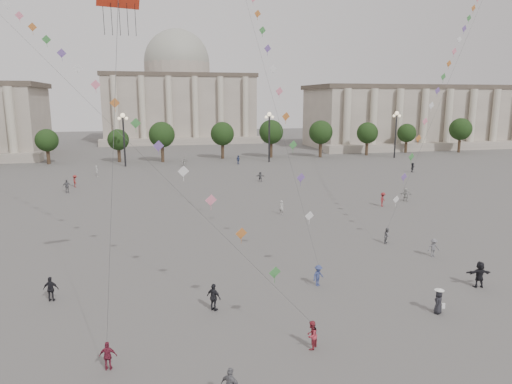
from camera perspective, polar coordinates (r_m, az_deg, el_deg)
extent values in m
plane|color=#4E4C49|center=(29.96, 8.66, -14.99)|extent=(360.00, 360.00, 0.00)
cube|color=gray|center=(147.16, 22.41, 8.60)|extent=(80.00, 22.00, 16.00)
cube|color=#4A4036|center=(147.10, 22.67, 11.94)|extent=(81.60, 22.44, 1.20)
cube|color=gray|center=(137.24, 25.33, 5.27)|extent=(84.00, 4.00, 2.00)
cube|color=gray|center=(155.15, -9.64, 10.14)|extent=(46.00, 30.00, 20.00)
cube|color=#4A4036|center=(155.29, -9.77, 14.05)|extent=(46.92, 30.60, 1.20)
cube|color=gray|center=(138.70, -9.04, 6.29)|extent=(48.30, 4.00, 2.00)
cylinder|color=gray|center=(155.39, -9.80, 14.75)|extent=(21.00, 21.00, 5.00)
sphere|color=#97988A|center=(155.55, -9.83, 15.67)|extent=(21.00, 21.00, 21.00)
cylinder|color=#332419|center=(105.27, -24.06, 4.22)|extent=(0.70, 0.70, 3.52)
sphere|color=black|center=(104.93, -24.22, 6.21)|extent=(5.12, 5.12, 5.12)
cylinder|color=#332419|center=(103.70, -17.52, 4.59)|extent=(0.70, 0.70, 3.52)
sphere|color=black|center=(103.35, -17.64, 6.62)|extent=(5.12, 5.12, 5.12)
cylinder|color=#332419|center=(103.51, -10.87, 4.91)|extent=(0.70, 0.70, 3.52)
sphere|color=black|center=(103.16, -10.94, 6.94)|extent=(5.12, 5.12, 5.12)
cylinder|color=#332419|center=(104.70, -4.27, 5.16)|extent=(0.70, 0.70, 3.52)
sphere|color=black|center=(104.36, -4.30, 7.16)|extent=(5.12, 5.12, 5.12)
cylinder|color=#332419|center=(107.23, 2.10, 5.33)|extent=(0.70, 0.70, 3.52)
sphere|color=black|center=(106.89, 2.12, 7.29)|extent=(5.12, 5.12, 5.12)
cylinder|color=#332419|center=(111.00, 8.11, 5.43)|extent=(0.70, 0.70, 3.52)
sphere|color=black|center=(110.68, 8.17, 7.33)|extent=(5.12, 5.12, 5.12)
cylinder|color=#332419|center=(115.91, 13.67, 5.48)|extent=(0.70, 0.70, 3.52)
sphere|color=black|center=(115.60, 13.76, 7.29)|extent=(5.12, 5.12, 5.12)
cylinder|color=#332419|center=(121.80, 18.74, 5.47)|extent=(0.70, 0.70, 3.52)
sphere|color=black|center=(121.50, 18.85, 7.20)|extent=(5.12, 5.12, 5.12)
cylinder|color=#332419|center=(128.54, 23.31, 5.43)|extent=(0.70, 0.70, 3.52)
sphere|color=black|center=(128.26, 23.44, 7.06)|extent=(5.12, 5.12, 5.12)
cylinder|color=#262628|center=(95.25, -16.16, 6.06)|extent=(0.36, 0.36, 10.00)
sphere|color=#FFE5B2|center=(94.93, -16.33, 9.19)|extent=(0.90, 0.90, 0.90)
sphere|color=#FFE5B2|center=(94.99, -16.74, 8.80)|extent=(0.60, 0.60, 0.60)
sphere|color=#FFE5B2|center=(94.92, -15.89, 8.85)|extent=(0.60, 0.60, 0.60)
cylinder|color=#262628|center=(98.45, 1.66, 6.67)|extent=(0.36, 0.36, 10.00)
sphere|color=#FFE5B2|center=(98.15, 1.68, 9.70)|extent=(0.90, 0.90, 0.90)
sphere|color=#FFE5B2|center=(97.99, 1.28, 9.35)|extent=(0.60, 0.60, 0.60)
sphere|color=#FFE5B2|center=(98.35, 2.08, 9.35)|extent=(0.60, 0.60, 0.60)
cylinder|color=#262628|center=(110.06, 17.04, 6.69)|extent=(0.36, 0.36, 10.00)
sphere|color=#FFE5B2|center=(109.79, 17.20, 9.39)|extent=(0.90, 0.90, 0.90)
sphere|color=#FFE5B2|center=(109.46, 16.86, 9.09)|extent=(0.60, 0.60, 0.60)
sphere|color=#FFE5B2|center=(110.16, 17.50, 9.07)|extent=(0.60, 0.60, 0.60)
imported|color=navy|center=(95.33, -2.24, 4.05)|extent=(1.14, 1.01, 1.86)
imported|color=black|center=(36.93, 26.15, -9.23)|extent=(1.87, 0.87, 1.94)
imported|color=beige|center=(93.86, -8.96, 3.74)|extent=(1.53, 1.30, 1.66)
imported|color=slate|center=(42.26, 21.31, -6.51)|extent=(1.10, 0.71, 1.60)
imported|color=#AEAEAA|center=(63.76, 18.21, -0.31)|extent=(1.67, 1.21, 1.74)
imported|color=maroon|center=(59.73, 15.57, -0.90)|extent=(1.30, 1.30, 1.80)
imported|color=black|center=(89.56, 18.97, 2.92)|extent=(1.53, 1.52, 1.77)
imported|color=#B6B5B1|center=(84.78, -19.27, 2.50)|extent=(0.64, 0.80, 1.92)
imported|color=#5A5B5F|center=(75.07, 0.54, 1.94)|extent=(1.58, 1.04, 1.63)
imported|color=#AFAFAB|center=(53.61, 3.20, -1.93)|extent=(0.72, 0.73, 1.70)
imported|color=#595A5E|center=(71.37, -22.57, 0.67)|extent=(1.19, 0.64, 1.92)
imported|color=maroon|center=(75.47, -21.68, 1.27)|extent=(0.98, 1.36, 1.90)
imported|color=maroon|center=(25.25, -18.02, -18.91)|extent=(0.93, 0.49, 1.50)
imported|color=black|center=(29.98, -5.29, -12.97)|extent=(1.05, 1.07, 1.81)
imported|color=black|center=(34.05, -24.26, -11.00)|extent=(1.06, 0.59, 1.71)
imported|color=#9F2B39|center=(26.00, 6.97, -17.33)|extent=(0.98, 0.98, 1.60)
imported|color=navy|center=(33.85, 7.79, -10.30)|extent=(1.17, 1.00, 1.57)
imported|color=slate|center=(44.71, 16.08, -5.26)|extent=(0.90, 0.92, 1.49)
imported|color=black|center=(31.72, 21.84, -12.65)|extent=(0.89, 0.86, 1.53)
cone|color=white|center=(31.39, 21.96, -11.22)|extent=(0.52, 0.52, 0.14)
cylinder|color=white|center=(31.41, 21.95, -11.32)|extent=(0.60, 0.60, 0.02)
cube|color=white|center=(31.83, 22.35, -13.02)|extent=(0.22, 0.10, 0.35)
cylinder|color=#3F3F3F|center=(24.18, -17.48, 3.24)|extent=(0.02, 0.02, 17.46)
cylinder|color=#3F3F3F|center=(49.49, -26.64, 16.40)|extent=(0.02, 0.02, 73.61)
cube|color=#418D43|center=(26.18, 2.37, -10.00)|extent=(0.76, 0.25, 0.76)
cube|color=#C8702F|center=(27.24, -1.85, -5.19)|extent=(0.76, 0.25, 0.76)
cube|color=pink|center=(28.64, -5.65, -1.02)|extent=(0.76, 0.25, 0.76)
cube|color=white|center=(30.30, -9.06, 2.58)|extent=(0.76, 0.25, 0.76)
cube|color=#7554A8|center=(32.17, -12.10, 5.67)|extent=(0.76, 0.25, 0.76)
cube|color=#418D43|center=(34.20, -14.81, 8.32)|extent=(0.76, 0.25, 0.76)
cube|color=#C8702F|center=(36.37, -17.24, 10.59)|extent=(0.76, 0.25, 0.76)
cube|color=pink|center=(38.64, -19.42, 12.55)|extent=(0.76, 0.25, 0.76)
cube|color=white|center=(41.00, -21.37, 14.23)|extent=(0.76, 0.25, 0.76)
cube|color=#7554A8|center=(43.42, -23.14, 15.68)|extent=(0.76, 0.25, 0.76)
cube|color=#418D43|center=(45.91, -24.73, 16.94)|extent=(0.76, 0.25, 0.76)
cube|color=#C8702F|center=(48.44, -26.17, 18.04)|extent=(0.76, 0.25, 0.76)
cube|color=pink|center=(51.01, -27.48, 19.00)|extent=(0.76, 0.25, 0.76)
cube|color=white|center=(53.61, -28.68, 19.84)|extent=(0.76, 0.25, 0.76)
cube|color=white|center=(34.63, 6.70, -2.97)|extent=(0.76, 0.25, 0.76)
cube|color=#7554A8|center=(36.15, 5.64, 1.81)|extent=(0.76, 0.25, 0.76)
cube|color=#418D43|center=(37.94, 4.66, 5.89)|extent=(0.76, 0.25, 0.76)
cube|color=#C8702F|center=(39.92, 3.76, 9.41)|extent=(0.76, 0.25, 0.76)
cube|color=pink|center=(42.04, 2.94, 12.47)|extent=(0.76, 0.25, 0.76)
cube|color=white|center=(44.27, 2.17, 15.15)|extent=(0.76, 0.25, 0.76)
cube|color=#7554A8|center=(46.59, 1.47, 17.50)|extent=(0.76, 0.25, 0.76)
cube|color=#418D43|center=(48.98, 0.81, 19.57)|extent=(0.76, 0.25, 0.76)
cube|color=#C8702F|center=(51.42, 0.20, 21.40)|extent=(0.76, 0.25, 0.76)
cylinder|color=#3F3F3F|center=(64.67, 24.91, 17.25)|extent=(0.02, 0.02, 59.14)
cube|color=white|center=(45.49, 17.12, -0.89)|extent=(0.76, 0.25, 0.76)
cube|color=#7554A8|center=(46.72, 18.01, 1.82)|extent=(0.76, 0.25, 0.76)
cube|color=#418D43|center=(48.07, 18.85, 4.20)|extent=(0.76, 0.25, 0.76)
cube|color=#C8702F|center=(49.53, 19.64, 6.34)|extent=(0.76, 0.25, 0.76)
cube|color=pink|center=(51.05, 20.38, 8.29)|extent=(0.76, 0.25, 0.76)
cube|color=white|center=(52.65, 21.09, 10.07)|extent=(0.76, 0.25, 0.76)
cube|color=#7554A8|center=(54.29, 21.75, 11.70)|extent=(0.76, 0.25, 0.76)
cube|color=#418D43|center=(55.98, 22.38, 13.19)|extent=(0.76, 0.25, 0.76)
cube|color=#C8702F|center=(57.72, 22.98, 14.57)|extent=(0.76, 0.25, 0.76)
cube|color=pink|center=(59.48, 23.54, 15.84)|extent=(0.76, 0.25, 0.76)
cube|color=white|center=(61.28, 24.08, 17.01)|extent=(0.76, 0.25, 0.76)
cube|color=#7554A8|center=(63.11, 24.59, 18.10)|extent=(0.76, 0.25, 0.76)
cube|color=#418D43|center=(64.95, 25.08, 19.11)|extent=(0.76, 0.25, 0.76)
cube|color=#C8702F|center=(66.82, 25.55, 20.05)|extent=(0.76, 0.25, 0.76)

